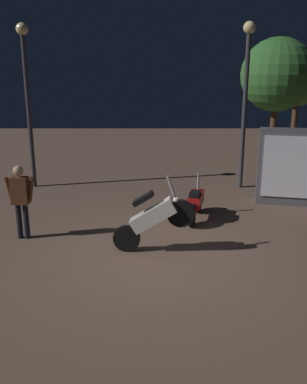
{
  "coord_description": "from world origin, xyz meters",
  "views": [
    {
      "loc": [
        -0.03,
        -7.63,
        3.53
      ],
      "look_at": [
        -0.03,
        1.17,
        1.0
      ],
      "focal_mm": 38.66,
      "sensor_mm": 36.0,
      "label": 1
    }
  ],
  "objects_px": {
    "streetlamp_far": "(246,86)",
    "kiosk_billboard": "(288,167)",
    "motorcycle_red_parked_left": "(196,202)",
    "person_rider_beside": "(21,196)",
    "streetlamp_near": "(27,86)",
    "motorcycle_white_foreground": "(153,218)"
  },
  "relations": [
    {
      "from": "person_rider_beside",
      "to": "streetlamp_near",
      "type": "bearing_deg",
      "value": -164.88
    },
    {
      "from": "motorcycle_red_parked_left",
      "to": "streetlamp_near",
      "type": "height_order",
      "value": "streetlamp_near"
    },
    {
      "from": "motorcycle_red_parked_left",
      "to": "streetlamp_near",
      "type": "distance_m",
      "value": 6.43
    },
    {
      "from": "motorcycle_red_parked_left",
      "to": "streetlamp_far",
      "type": "xyz_separation_m",
      "value": [
        1.74,
        3.03,
        2.74
      ]
    },
    {
      "from": "motorcycle_white_foreground",
      "to": "streetlamp_far",
      "type": "xyz_separation_m",
      "value": [
        2.8,
        5.05,
        2.43
      ]
    },
    {
      "from": "streetlamp_far",
      "to": "kiosk_billboard",
      "type": "xyz_separation_m",
      "value": [
        0.9,
        -1.73,
        -2.12
      ]
    },
    {
      "from": "person_rider_beside",
      "to": "streetlamp_near",
      "type": "xyz_separation_m",
      "value": [
        -0.98,
        4.38,
        2.18
      ]
    },
    {
      "from": "motorcycle_white_foreground",
      "to": "person_rider_beside",
      "type": "distance_m",
      "value": 2.99
    },
    {
      "from": "motorcycle_white_foreground",
      "to": "person_rider_beside",
      "type": "xyz_separation_m",
      "value": [
        -2.88,
        0.77,
        0.24
      ]
    },
    {
      "from": "motorcycle_red_parked_left",
      "to": "streetlamp_near",
      "type": "xyz_separation_m",
      "value": [
        -4.92,
        3.13,
        2.72
      ]
    },
    {
      "from": "motorcycle_white_foreground",
      "to": "motorcycle_red_parked_left",
      "type": "distance_m",
      "value": 2.3
    },
    {
      "from": "motorcycle_red_parked_left",
      "to": "person_rider_beside",
      "type": "relative_size",
      "value": 0.99
    },
    {
      "from": "streetlamp_far",
      "to": "kiosk_billboard",
      "type": "height_order",
      "value": "streetlamp_far"
    },
    {
      "from": "person_rider_beside",
      "to": "streetlamp_near",
      "type": "distance_m",
      "value": 4.99
    },
    {
      "from": "streetlamp_far",
      "to": "kiosk_billboard",
      "type": "bearing_deg",
      "value": -62.43
    },
    {
      "from": "motorcycle_white_foreground",
      "to": "kiosk_billboard",
      "type": "xyz_separation_m",
      "value": [
        3.7,
        3.32,
        0.31
      ]
    },
    {
      "from": "motorcycle_white_foreground",
      "to": "motorcycle_red_parked_left",
      "type": "bearing_deg",
      "value": 68.28
    },
    {
      "from": "motorcycle_white_foreground",
      "to": "kiosk_billboard",
      "type": "relative_size",
      "value": 0.79
    },
    {
      "from": "person_rider_beside",
      "to": "kiosk_billboard",
      "type": "bearing_deg",
      "value": 113.8
    },
    {
      "from": "motorcycle_red_parked_left",
      "to": "person_rider_beside",
      "type": "bearing_deg",
      "value": 121.53
    },
    {
      "from": "streetlamp_near",
      "to": "kiosk_billboard",
      "type": "xyz_separation_m",
      "value": [
        7.56,
        -1.83,
        -2.11
      ]
    },
    {
      "from": "person_rider_beside",
      "to": "streetlamp_far",
      "type": "xyz_separation_m",
      "value": [
        5.68,
        4.28,
        2.19
      ]
    }
  ]
}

